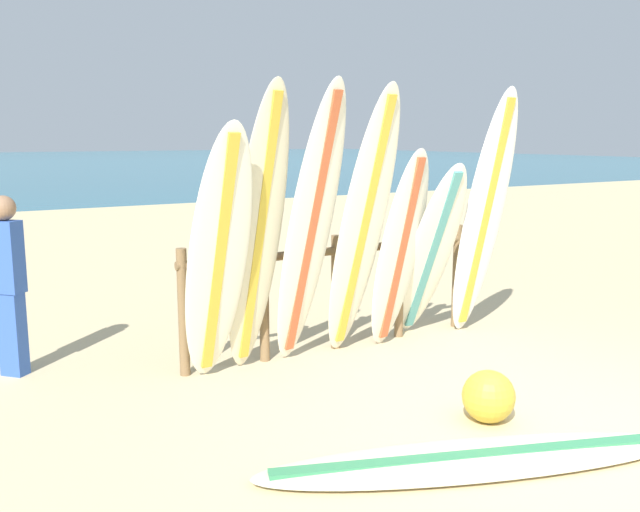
{
  "coord_description": "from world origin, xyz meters",
  "views": [
    {
      "loc": [
        -3.8,
        -2.68,
        2.06
      ],
      "look_at": [
        -0.33,
        3.19,
        0.87
      ],
      "focal_mm": 38.76,
      "sensor_mm": 36.0,
      "label": 1
    }
  ],
  "objects_px": {
    "beachgoer_standing": "(8,278)",
    "beach_ball": "(489,396)",
    "surfboard_leaning_far_right": "(484,216)",
    "surfboard_leaning_center": "(362,226)",
    "surfboard_rack": "(336,279)",
    "surfboard_lying_on_sand": "(474,459)",
    "surfboard_leaning_right": "(431,253)",
    "surfboard_leaning_far_left": "(218,257)",
    "surfboard_leaning_center_right": "(400,250)",
    "surfboard_leaning_left": "(258,232)",
    "surfboard_leaning_center_left": "(310,228)"
  },
  "relations": [
    {
      "from": "beachgoer_standing",
      "to": "surfboard_leaning_right",
      "type": "bearing_deg",
      "value": -15.84
    },
    {
      "from": "surfboard_leaning_far_left",
      "to": "surfboard_lying_on_sand",
      "type": "bearing_deg",
      "value": -67.88
    },
    {
      "from": "surfboard_leaning_center",
      "to": "surfboard_leaning_far_right",
      "type": "relative_size",
      "value": 0.99
    },
    {
      "from": "surfboard_leaning_far_left",
      "to": "beach_ball",
      "type": "distance_m",
      "value": 2.35
    },
    {
      "from": "surfboard_rack",
      "to": "surfboard_leaning_left",
      "type": "xyz_separation_m",
      "value": [
        -0.99,
        -0.35,
        0.57
      ]
    },
    {
      "from": "surfboard_rack",
      "to": "surfboard_lying_on_sand",
      "type": "relative_size",
      "value": 1.1
    },
    {
      "from": "surfboard_rack",
      "to": "beach_ball",
      "type": "relative_size",
      "value": 8.28
    },
    {
      "from": "beachgoer_standing",
      "to": "beach_ball",
      "type": "height_order",
      "value": "beachgoer_standing"
    },
    {
      "from": "surfboard_leaning_center_left",
      "to": "surfboard_lying_on_sand",
      "type": "xyz_separation_m",
      "value": [
        -0.02,
        -2.13,
        -1.24
      ]
    },
    {
      "from": "beach_ball",
      "to": "surfboard_leaning_right",
      "type": "bearing_deg",
      "value": 62.9
    },
    {
      "from": "surfboard_leaning_far_right",
      "to": "surfboard_leaning_center",
      "type": "bearing_deg",
      "value": 179.89
    },
    {
      "from": "surfboard_leaning_center_left",
      "to": "beachgoer_standing",
      "type": "bearing_deg",
      "value": 153.06
    },
    {
      "from": "surfboard_leaning_right",
      "to": "surfboard_leaning_center",
      "type": "bearing_deg",
      "value": -170.85
    },
    {
      "from": "surfboard_leaning_left",
      "to": "beach_ball",
      "type": "relative_size",
      "value": 6.54
    },
    {
      "from": "surfboard_leaning_right",
      "to": "beachgoer_standing",
      "type": "height_order",
      "value": "surfboard_leaning_right"
    },
    {
      "from": "surfboard_leaning_center",
      "to": "surfboard_lying_on_sand",
      "type": "bearing_deg",
      "value": -104.47
    },
    {
      "from": "surfboard_leaning_center",
      "to": "surfboard_leaning_right",
      "type": "height_order",
      "value": "surfboard_leaning_center"
    },
    {
      "from": "surfboard_leaning_center_right",
      "to": "beach_ball",
      "type": "bearing_deg",
      "value": -105.8
    },
    {
      "from": "surfboard_leaning_center_right",
      "to": "surfboard_lying_on_sand",
      "type": "height_order",
      "value": "surfboard_leaning_center_right"
    },
    {
      "from": "surfboard_leaning_far_right",
      "to": "beachgoer_standing",
      "type": "relative_size",
      "value": 1.61
    },
    {
      "from": "surfboard_leaning_center_left",
      "to": "surfboard_leaning_center",
      "type": "xyz_separation_m",
      "value": [
        0.52,
        -0.04,
        -0.01
      ]
    },
    {
      "from": "surfboard_leaning_center_left",
      "to": "beach_ball",
      "type": "xyz_separation_m",
      "value": [
        0.53,
        -1.68,
        -1.08
      ]
    },
    {
      "from": "beachgoer_standing",
      "to": "surfboard_lying_on_sand",
      "type": "bearing_deg",
      "value": -55.35
    },
    {
      "from": "surfboard_leaning_center",
      "to": "beach_ball",
      "type": "height_order",
      "value": "surfboard_leaning_center"
    },
    {
      "from": "surfboard_leaning_far_left",
      "to": "surfboard_leaning_left",
      "type": "distance_m",
      "value": 0.44
    },
    {
      "from": "surfboard_leaning_far_right",
      "to": "beachgoer_standing",
      "type": "xyz_separation_m",
      "value": [
        -4.3,
        1.22,
        -0.4
      ]
    },
    {
      "from": "surfboard_leaning_far_right",
      "to": "beachgoer_standing",
      "type": "bearing_deg",
      "value": 164.21
    },
    {
      "from": "surfboard_leaning_left",
      "to": "surfboard_leaning_center",
      "type": "xyz_separation_m",
      "value": [
        1.0,
        -0.09,
        -0.0
      ]
    },
    {
      "from": "surfboard_leaning_center",
      "to": "surfboard_leaning_far_right",
      "type": "distance_m",
      "value": 1.48
    },
    {
      "from": "surfboard_leaning_right",
      "to": "beach_ball",
      "type": "distance_m",
      "value": 2.14
    },
    {
      "from": "surfboard_rack",
      "to": "surfboard_lying_on_sand",
      "type": "height_order",
      "value": "surfboard_rack"
    },
    {
      "from": "surfboard_lying_on_sand",
      "to": "surfboard_leaning_center",
      "type": "bearing_deg",
      "value": 75.53
    },
    {
      "from": "surfboard_leaning_left",
      "to": "surfboard_lying_on_sand",
      "type": "distance_m",
      "value": 2.55
    },
    {
      "from": "surfboard_leaning_center",
      "to": "surfboard_leaning_far_right",
      "type": "xyz_separation_m",
      "value": [
        1.48,
        -0.0,
        0.01
      ]
    },
    {
      "from": "surfboard_leaning_center",
      "to": "beachgoer_standing",
      "type": "relative_size",
      "value": 1.6
    },
    {
      "from": "surfboard_leaning_far_left",
      "to": "surfboard_leaning_center_left",
      "type": "xyz_separation_m",
      "value": [
        0.87,
        0.03,
        0.18
      ]
    },
    {
      "from": "surfboard_leaning_far_left",
      "to": "surfboard_leaning_right",
      "type": "xyz_separation_m",
      "value": [
        2.32,
        0.14,
        -0.18
      ]
    },
    {
      "from": "surfboard_leaning_left",
      "to": "beachgoer_standing",
      "type": "distance_m",
      "value": 2.18
    },
    {
      "from": "surfboard_leaning_center_left",
      "to": "surfboard_leaning_right",
      "type": "height_order",
      "value": "surfboard_leaning_center_left"
    },
    {
      "from": "surfboard_leaning_center_left",
      "to": "surfboard_leaning_center",
      "type": "distance_m",
      "value": 0.52
    },
    {
      "from": "surfboard_leaning_far_left",
      "to": "surfboard_leaning_left",
      "type": "height_order",
      "value": "surfboard_leaning_left"
    },
    {
      "from": "surfboard_leaning_far_left",
      "to": "surfboard_leaning_center_left",
      "type": "distance_m",
      "value": 0.89
    },
    {
      "from": "surfboard_leaning_center_right",
      "to": "surfboard_leaning_right",
      "type": "height_order",
      "value": "surfboard_leaning_center_right"
    },
    {
      "from": "surfboard_leaning_center_right",
      "to": "surfboard_leaning_left",
      "type": "bearing_deg",
      "value": -179.52
    },
    {
      "from": "surfboard_leaning_far_left",
      "to": "surfboard_leaning_center_right",
      "type": "bearing_deg",
      "value": 2.86
    },
    {
      "from": "surfboard_leaning_left",
      "to": "surfboard_lying_on_sand",
      "type": "height_order",
      "value": "surfboard_leaning_left"
    },
    {
      "from": "surfboard_leaning_left",
      "to": "surfboard_leaning_right",
      "type": "bearing_deg",
      "value": 1.77
    },
    {
      "from": "surfboard_lying_on_sand",
      "to": "beach_ball",
      "type": "bearing_deg",
      "value": 39.34
    },
    {
      "from": "surfboard_rack",
      "to": "surfboard_leaning_center_right",
      "type": "xyz_separation_m",
      "value": [
        0.51,
        -0.34,
        0.29
      ]
    },
    {
      "from": "surfboard_leaning_left",
      "to": "surfboard_leaning_right",
      "type": "distance_m",
      "value": 1.95
    }
  ]
}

